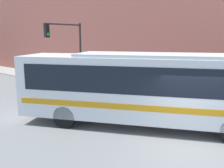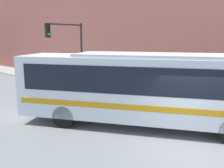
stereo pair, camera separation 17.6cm
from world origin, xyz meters
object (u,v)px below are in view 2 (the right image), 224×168
Objects in this scene: city_bus at (150,85)px; parking_meter at (112,78)px; traffic_light_pole at (69,43)px; fire_hydrant at (169,97)px.

parking_meter is at bearing 28.61° from city_bus.
city_bus is 9.24m from traffic_light_pole.
city_bus is 8.25× the size of parking_meter.
city_bus reaches higher than fire_hydrant.
traffic_light_pole is 3.44× the size of parking_meter.
fire_hydrant is 8.21m from traffic_light_pole.
fire_hydrant is 4.44m from parking_meter.
traffic_light_pole is at bearing 108.09° from parking_meter.
traffic_light_pole is (-1.04, 7.58, 2.97)m from fire_hydrant.
fire_hydrant is at bearing -10.60° from city_bus.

